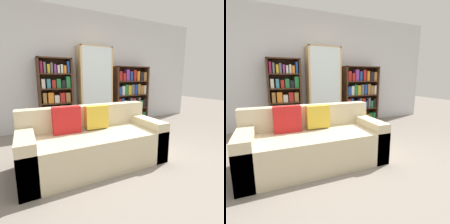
{
  "view_description": "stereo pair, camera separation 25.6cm",
  "coord_description": "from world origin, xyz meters",
  "views": [
    {
      "loc": [
        -1.36,
        -1.68,
        1.18
      ],
      "look_at": [
        0.18,
        1.33,
        0.52
      ],
      "focal_mm": 28.0,
      "sensor_mm": 36.0,
      "label": 1
    },
    {
      "loc": [
        -1.12,
        -1.79,
        1.18
      ],
      "look_at": [
        0.18,
        1.33,
        0.52
      ],
      "focal_mm": 28.0,
      "sensor_mm": 36.0,
      "label": 2
    }
  ],
  "objects": [
    {
      "name": "bookshelf_right",
      "position": [
        1.2,
        2.26,
        0.71
      ],
      "size": [
        0.96,
        0.32,
        1.46
      ],
      "color": "#3D2314",
      "rests_on": "ground"
    },
    {
      "name": "display_cabinet",
      "position": [
        0.18,
        2.24,
        0.94
      ],
      "size": [
        0.78,
        0.36,
        1.88
      ],
      "color": "tan",
      "rests_on": "ground"
    },
    {
      "name": "wine_bottle",
      "position": [
        0.7,
        1.58,
        0.16
      ],
      "size": [
        0.09,
        0.09,
        0.4
      ],
      "color": "#192333",
      "rests_on": "ground"
    },
    {
      "name": "couch",
      "position": [
        -0.55,
        0.47,
        0.29
      ],
      "size": [
        1.88,
        0.84,
        0.81
      ],
      "color": "beige",
      "rests_on": "ground"
    },
    {
      "name": "ground_plane",
      "position": [
        0.0,
        0.0,
        0.0
      ],
      "size": [
        16.0,
        16.0,
        0.0
      ],
      "primitive_type": "plane",
      "color": "gray"
    },
    {
      "name": "bookshelf_left",
      "position": [
        -0.72,
        2.26,
        0.77
      ],
      "size": [
        0.7,
        0.32,
        1.59
      ],
      "color": "#3D2314",
      "rests_on": "ground"
    },
    {
      "name": "wall_back",
      "position": [
        0.0,
        2.46,
        1.35
      ],
      "size": [
        6.66,
        0.06,
        2.7
      ],
      "color": "silver",
      "rests_on": "ground"
    }
  ]
}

